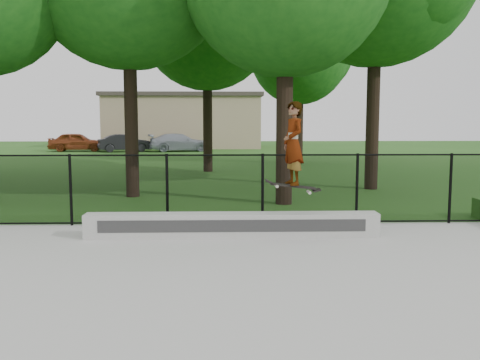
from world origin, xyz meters
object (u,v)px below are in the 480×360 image
Objects in this scene: car_a at (77,142)px; car_b at (125,143)px; car_c at (180,142)px; grind_ledge at (232,225)px; skater_airborne at (293,146)px.

car_a reaches higher than car_b.
car_c reaches higher than car_b.
car_c is at bearing -103.07° from car_b.
grind_ledge is at bearing -165.16° from car_a.
car_a is 30.77m from skater_airborne.
car_a is at bearing 74.00° from car_c.
car_a is at bearing 112.24° from skater_airborne.
skater_airborne reaches higher than car_a.
skater_airborne reaches higher than car_b.
car_b is 3.79m from car_c.
car_a reaches higher than car_c.
grind_ledge is 1.88m from skater_airborne.
car_c is at bearing 96.63° from grind_ledge.
grind_ledge is at bearing 173.95° from car_c.
skater_airborne is at bearing -9.66° from grind_ledge.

